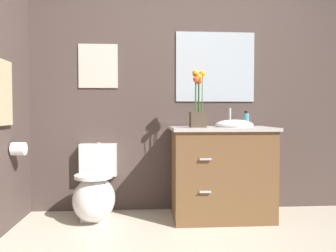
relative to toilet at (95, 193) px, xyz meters
The scene contains 9 objects.
wall_back 1.47m from the toilet, 16.21° to the left, with size 4.66×0.05×2.50m, color #4C3D38.
toilet is the anchor object (origin of this frame).
vanity_cabinet 1.19m from the toilet, ahead, with size 0.94×0.56×1.03m.
flower_vase 1.23m from the toilet, ahead, with size 0.14×0.14×0.52m.
soap_bottle 1.59m from the toilet, ahead, with size 0.06×0.06×0.15m.
wall_poster 1.23m from the toilet, 90.00° to the left, with size 0.38×0.01×0.43m, color beige.
wall_mirror 1.71m from the toilet, 12.83° to the left, with size 0.80×0.01×0.70m, color #B2BCC6.
hanging_towel 1.17m from the toilet, 152.15° to the right, with size 0.03×0.28×0.52m, color tan.
toilet_paper_roll 0.77m from the toilet, 161.91° to the right, with size 0.11×0.11×0.11m, color white.
Camera 1 is at (-0.35, -1.67, 0.98)m, focal length 34.57 mm.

